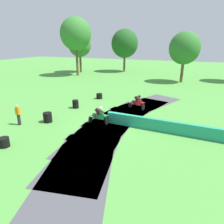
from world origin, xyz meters
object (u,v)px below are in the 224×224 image
at_px(tire_stack_mid_b, 48,117).
at_px(tire_stack_far, 4,142).
at_px(motorcycle_lead_red, 138,102).
at_px(motorcycle_chase_green, 100,116).
at_px(tire_stack_near, 99,96).
at_px(tire_stack_mid_a, 76,104).
at_px(track_marshal, 18,115).

xyz_separation_m(tire_stack_mid_b, tire_stack_far, (0.25, -4.40, -0.10)).
distance_m(motorcycle_lead_red, tire_stack_far, 11.93).
height_order(motorcycle_chase_green, tire_stack_mid_b, motorcycle_chase_green).
relative_size(tire_stack_near, tire_stack_mid_a, 0.84).
distance_m(tire_stack_mid_a, tire_stack_mid_b, 4.07).
relative_size(motorcycle_chase_green, tire_stack_far, 2.63).
height_order(motorcycle_lead_red, motorcycle_chase_green, motorcycle_chase_green).
height_order(motorcycle_lead_red, track_marshal, track_marshal).
height_order(motorcycle_lead_red, tire_stack_mid_b, motorcycle_lead_red).
height_order(motorcycle_lead_red, tire_stack_far, motorcycle_lead_red).
bearing_deg(motorcycle_chase_green, tire_stack_far, -123.09).
bearing_deg(tire_stack_far, tire_stack_mid_a, 91.26).
bearing_deg(tire_stack_near, tire_stack_mid_a, -98.44).
height_order(tire_stack_mid_a, tire_stack_far, tire_stack_mid_a).
bearing_deg(tire_stack_far, motorcycle_lead_red, 62.40).
xyz_separation_m(tire_stack_mid_a, tire_stack_far, (0.19, -8.47, -0.10)).
bearing_deg(motorcycle_chase_green, tire_stack_near, 116.37).
bearing_deg(motorcycle_chase_green, tire_stack_mid_b, -161.07).
bearing_deg(motorcycle_chase_green, motorcycle_lead_red, 69.81).
distance_m(motorcycle_chase_green, tire_stack_near, 7.55).
distance_m(motorcycle_lead_red, tire_stack_mid_a, 6.09).
relative_size(motorcycle_lead_red, tire_stack_mid_b, 2.14).
relative_size(motorcycle_lead_red, tire_stack_far, 2.69).
bearing_deg(tire_stack_mid_b, motorcycle_chase_green, 18.93).
xyz_separation_m(motorcycle_lead_red, motorcycle_chase_green, (-1.76, -4.79, 0.00)).
height_order(tire_stack_near, tire_stack_far, same).
distance_m(tire_stack_mid_a, track_marshal, 5.69).
height_order(tire_stack_far, track_marshal, track_marshal).
bearing_deg(motorcycle_lead_red, tire_stack_near, 158.98).
bearing_deg(track_marshal, tire_stack_near, 76.15).
xyz_separation_m(tire_stack_mid_b, track_marshal, (-1.67, -1.33, 0.42)).
bearing_deg(motorcycle_chase_green, track_marshal, -154.51).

